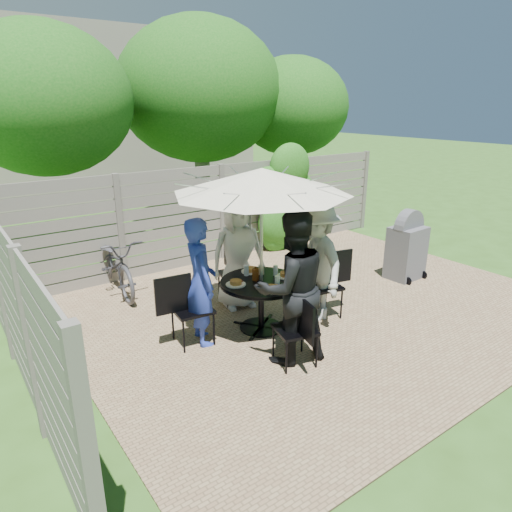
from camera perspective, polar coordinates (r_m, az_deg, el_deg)
backyard_envelope at (r=15.30m, az=-19.25°, el=16.49°), size 60.00×60.00×5.00m
patio_table at (r=6.10m, az=0.66°, el=-4.98°), size 1.28×1.28×0.71m
umbrella at (r=5.66m, az=0.71°, el=9.35°), size 2.67×2.67×2.18m
chair_back at (r=7.00m, az=-2.62°, el=-3.62°), size 0.54×0.72×0.96m
person_back at (r=6.69m, az=-2.27°, el=0.33°), size 0.91×0.69×1.67m
chair_left at (r=5.89m, az=-8.03°, el=-8.29°), size 0.72×0.52×0.97m
person_left at (r=5.70m, az=-6.96°, el=-3.26°), size 0.51×0.67×1.65m
chair_front at (r=5.42m, az=4.93°, el=-10.85°), size 0.54×0.70×0.92m
person_front at (r=5.25m, az=4.43°, el=-4.06°), size 1.02×0.87×1.84m
chair_right at (r=6.60m, az=8.34°, el=-5.19°), size 0.74×0.55×0.97m
person_right at (r=6.33m, az=7.53°, el=-0.80°), size 0.84×1.20×1.69m
plate_back at (r=6.31m, az=-0.68°, el=-1.79°), size 0.26×0.26×0.06m
plate_left at (r=5.87m, az=-2.54°, el=-3.41°), size 0.26×0.26×0.06m
plate_front at (r=5.70m, az=2.16°, el=-4.11°), size 0.26×0.26×0.06m
plate_right at (r=6.15m, az=3.72°, el=-2.39°), size 0.26×0.26×0.06m
glass_back at (r=6.17m, az=-1.22°, el=-1.83°), size 0.07×0.07×0.14m
glass_front at (r=5.81m, az=2.67°, el=-3.18°), size 0.07×0.07×0.14m
glass_right at (r=6.18m, az=2.46°, el=-1.81°), size 0.07×0.07×0.14m
syrup_jug at (r=6.00m, az=-0.05°, el=-2.32°), size 0.09×0.09×0.16m
coffee_cup at (r=6.22m, az=0.67°, el=-1.77°), size 0.08×0.08×0.12m
bicycle at (r=7.67m, az=-17.17°, el=-0.96°), size 0.72×1.83×0.94m
bbq_grill at (r=8.26m, az=18.30°, el=0.98°), size 0.63×0.49×1.24m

